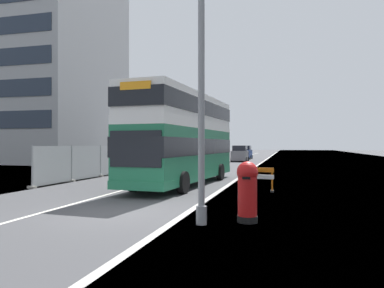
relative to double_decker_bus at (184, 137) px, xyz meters
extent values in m
cube|color=#424244|center=(0.22, -8.36, -2.63)|extent=(140.00, 280.00, 0.10)
cube|color=#B2AFA8|center=(2.35, -8.36, -2.58)|extent=(0.24, 196.00, 0.01)
cube|color=silver|center=(-2.15, -8.36, -2.58)|extent=(0.16, 168.00, 0.01)
cube|color=#1E6B47|center=(0.00, 0.01, -0.91)|extent=(3.24, 11.36, 2.64)
cube|color=silver|center=(0.00, 0.01, 0.62)|extent=(3.24, 11.36, 0.40)
cube|color=silver|center=(0.00, 0.01, 1.54)|extent=(3.21, 11.25, 1.45)
cube|color=black|center=(0.00, 0.01, -0.51)|extent=(3.27, 11.47, 0.85)
cube|color=black|center=(0.00, 0.01, 1.54)|extent=(3.26, 11.42, 0.80)
cube|color=black|center=(-0.40, -5.61, -0.58)|extent=(2.26, 0.22, 1.45)
cube|color=orange|center=(-0.40, -5.61, 1.94)|extent=(1.35, 0.16, 0.32)
cube|color=#1E6B47|center=(0.00, 0.01, -2.05)|extent=(3.27, 11.47, 0.36)
cylinder|color=black|center=(-1.47, -3.37, -2.08)|extent=(0.37, 1.02, 1.00)
cylinder|color=black|center=(0.98, -3.55, -2.08)|extent=(0.37, 1.02, 1.00)
cylinder|color=black|center=(-1.01, 3.17, -2.08)|extent=(0.37, 1.02, 1.00)
cylinder|color=black|center=(1.44, 3.00, -2.08)|extent=(0.37, 1.02, 1.00)
cylinder|color=gray|center=(3.17, -9.33, 2.16)|extent=(0.18, 0.18, 9.48)
cylinder|color=gray|center=(3.17, -9.33, -2.33)|extent=(0.29, 0.29, 0.50)
cylinder|color=black|center=(4.35, -8.73, -2.49)|extent=(0.58, 0.58, 0.18)
cylinder|color=#B71414|center=(4.35, -8.73, -1.79)|extent=(0.54, 0.54, 1.22)
sphere|color=#B71414|center=(4.35, -8.73, -1.18)|extent=(0.60, 0.60, 0.60)
cube|color=black|center=(4.35, -9.00, -1.32)|extent=(0.22, 0.03, 0.07)
cube|color=orange|center=(4.01, -1.88, -1.57)|extent=(1.63, 0.10, 0.20)
cube|color=white|center=(4.01, -1.88, -1.89)|extent=(1.63, 0.10, 0.20)
cube|color=orange|center=(3.28, -1.87, -2.07)|extent=(0.07, 0.07, 1.01)
cube|color=black|center=(3.28, -1.87, -2.54)|extent=(0.15, 0.44, 0.08)
cube|color=orange|center=(4.75, -1.89, -2.07)|extent=(0.07, 0.07, 1.01)
cube|color=black|center=(4.75, -1.89, -2.54)|extent=(0.15, 0.44, 0.08)
cube|color=#A8AAAD|center=(-6.82, -1.83, -1.51)|extent=(0.04, 3.26, 2.04)
cube|color=#A8AAAD|center=(-6.82, 1.57, -1.51)|extent=(0.04, 3.26, 2.04)
cube|color=#A8AAAD|center=(-6.82, 4.97, -1.51)|extent=(0.04, 3.26, 2.04)
cube|color=#A8AAAD|center=(-6.82, 8.37, -1.51)|extent=(0.04, 3.26, 2.04)
cube|color=#A8AAAD|center=(-6.82, 11.77, -1.51)|extent=(0.04, 3.26, 2.04)
cube|color=#A8AAAD|center=(-6.82, 15.17, -1.51)|extent=(0.04, 3.26, 2.04)
cube|color=#A8AAAD|center=(-6.82, 18.57, -1.51)|extent=(0.04, 3.26, 2.04)
cube|color=#A8AAAD|center=(-6.82, 21.97, -1.51)|extent=(0.04, 3.26, 2.04)
cylinder|color=#939699|center=(-6.82, -3.53, -1.51)|extent=(0.06, 0.06, 2.14)
cube|color=gray|center=(-6.82, -3.53, -2.52)|extent=(0.44, 0.20, 0.12)
cylinder|color=#939699|center=(-6.82, -0.13, -1.51)|extent=(0.06, 0.06, 2.14)
cube|color=gray|center=(-6.82, -0.13, -2.52)|extent=(0.44, 0.20, 0.12)
cylinder|color=#939699|center=(-6.82, 3.27, -1.51)|extent=(0.06, 0.06, 2.14)
cube|color=gray|center=(-6.82, 3.27, -2.52)|extent=(0.44, 0.20, 0.12)
cylinder|color=#939699|center=(-6.82, 6.67, -1.51)|extent=(0.06, 0.06, 2.14)
cube|color=gray|center=(-6.82, 6.67, -2.52)|extent=(0.44, 0.20, 0.12)
cylinder|color=#939699|center=(-6.82, 10.07, -1.51)|extent=(0.06, 0.06, 2.14)
cube|color=gray|center=(-6.82, 10.07, -2.52)|extent=(0.44, 0.20, 0.12)
cylinder|color=#939699|center=(-6.82, 13.47, -1.51)|extent=(0.06, 0.06, 2.14)
cube|color=gray|center=(-6.82, 13.47, -2.52)|extent=(0.44, 0.20, 0.12)
cylinder|color=#939699|center=(-6.82, 16.87, -1.51)|extent=(0.06, 0.06, 2.14)
cube|color=gray|center=(-6.82, 16.87, -2.52)|extent=(0.44, 0.20, 0.12)
cylinder|color=#939699|center=(-6.82, 20.27, -1.51)|extent=(0.06, 0.06, 2.14)
cube|color=gray|center=(-6.82, 20.27, -2.52)|extent=(0.44, 0.20, 0.12)
cylinder|color=#939699|center=(-6.82, 23.67, -1.51)|extent=(0.06, 0.06, 2.14)
cube|color=gray|center=(-6.82, 23.67, -2.52)|extent=(0.44, 0.20, 0.12)
cube|color=maroon|center=(-4.43, 18.39, -1.83)|extent=(1.86, 4.35, 1.14)
cube|color=black|center=(-4.43, 18.39, -0.85)|extent=(1.71, 2.39, 0.83)
cylinder|color=black|center=(-3.50, 19.74, -2.28)|extent=(0.20, 0.60, 0.60)
cylinder|color=black|center=(-5.37, 19.74, -2.28)|extent=(0.20, 0.60, 0.60)
cylinder|color=black|center=(-3.50, 17.04, -2.28)|extent=(0.20, 0.60, 0.60)
cylinder|color=black|center=(-5.37, 17.04, -2.28)|extent=(0.20, 0.60, 0.60)
cube|color=slate|center=(-0.58, 28.15, -1.80)|extent=(1.82, 4.04, 1.19)
cube|color=black|center=(-0.58, 28.15, -0.87)|extent=(1.68, 2.22, 0.68)
cylinder|color=black|center=(0.33, 29.41, -2.28)|extent=(0.20, 0.60, 0.60)
cylinder|color=black|center=(-1.49, 29.41, -2.28)|extent=(0.20, 0.60, 0.60)
cylinder|color=black|center=(0.33, 26.90, -2.28)|extent=(0.20, 0.60, 0.60)
cylinder|color=black|center=(-1.49, 26.90, -2.28)|extent=(0.20, 0.60, 0.60)
cube|color=navy|center=(-0.82, 35.97, -1.80)|extent=(1.76, 4.53, 1.20)
cube|color=black|center=(-0.82, 35.97, -0.88)|extent=(1.62, 2.49, 0.64)
cylinder|color=black|center=(0.06, 37.38, -2.28)|extent=(0.20, 0.60, 0.60)
cylinder|color=black|center=(-1.70, 37.38, -2.28)|extent=(0.20, 0.60, 0.60)
cylinder|color=black|center=(0.06, 34.57, -2.28)|extent=(0.20, 0.60, 0.60)
cylinder|color=black|center=(-1.70, 34.57, -2.28)|extent=(0.20, 0.60, 0.60)
cylinder|color=#4C3D2D|center=(-16.32, 24.42, -0.95)|extent=(0.34, 0.34, 3.26)
cylinder|color=#4C3D2D|center=(-15.74, 24.40, 0.33)|extent=(1.30, 0.21, 1.81)
cylinder|color=#4C3D2D|center=(-16.38, 24.82, 0.86)|extent=(0.27, 0.93, 1.31)
cylinder|color=#4C3D2D|center=(-16.90, 24.34, 0.33)|extent=(1.27, 0.28, 1.94)
cylinder|color=#4C3D2D|center=(-16.24, 23.92, 0.35)|extent=(0.26, 1.09, 0.85)
cylinder|color=#4C3D2D|center=(-15.42, 41.38, -0.72)|extent=(0.36, 0.36, 3.71)
cylinder|color=#4C3D2D|center=(-14.73, 41.40, 0.43)|extent=(1.49, 0.20, 1.41)
cylinder|color=#4C3D2D|center=(-15.54, 41.97, 1.47)|extent=(0.40, 1.30, 1.29)
cylinder|color=#4C3D2D|center=(-15.95, 41.45, 1.17)|extent=(1.17, 0.30, 0.81)
cylinder|color=#4C3D2D|center=(-15.25, 40.66, 0.15)|extent=(0.51, 1.56, 1.22)
cube|color=#9EA0A3|center=(-28.98, 21.64, 10.60)|extent=(23.96, 17.02, 26.35)
camera|label=1|loc=(5.47, -19.03, -0.40)|focal=34.27mm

